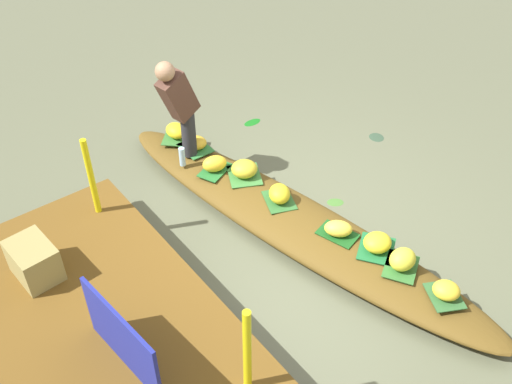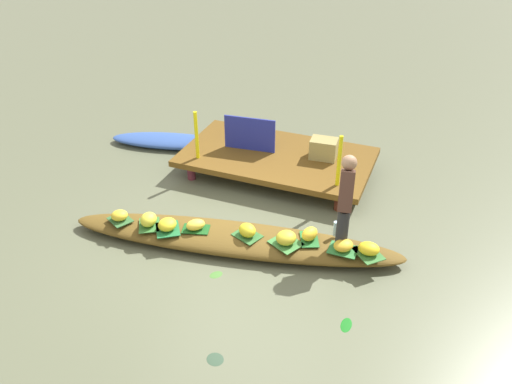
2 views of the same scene
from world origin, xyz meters
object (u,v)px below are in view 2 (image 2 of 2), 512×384
(vendor_boat, at_px, (234,239))
(produce_crate, at_px, (324,149))
(banana_bunch_3, at_px, (310,234))
(banana_bunch_8, at_px, (286,238))
(banana_bunch_0, at_px, (119,215))
(market_banner, at_px, (250,134))
(banana_bunch_6, at_px, (149,220))
(banana_bunch_2, at_px, (167,224))
(banana_bunch_7, at_px, (196,225))
(banana_bunch_4, at_px, (343,245))
(water_bottle, at_px, (336,229))
(moored_boat, at_px, (170,141))
(banana_bunch_1, at_px, (247,230))
(banana_bunch_5, at_px, (369,249))
(vendor_person, at_px, (346,197))

(vendor_boat, xyz_separation_m, produce_crate, (0.62, 2.34, 0.41))
(vendor_boat, relative_size, banana_bunch_3, 17.70)
(banana_bunch_8, bearing_deg, banana_bunch_3, 36.71)
(banana_bunch_0, distance_m, market_banner, 2.70)
(banana_bunch_3, xyz_separation_m, banana_bunch_6, (-2.19, -0.52, 0.01))
(banana_bunch_0, distance_m, produce_crate, 3.50)
(vendor_boat, distance_m, banana_bunch_8, 0.79)
(banana_bunch_3, distance_m, market_banner, 2.57)
(banana_bunch_3, xyz_separation_m, market_banner, (-1.66, 1.94, 0.32))
(banana_bunch_2, xyz_separation_m, banana_bunch_8, (1.63, 0.31, 0.01))
(banana_bunch_7, bearing_deg, banana_bunch_0, -169.97)
(banana_bunch_0, distance_m, banana_bunch_2, 0.75)
(banana_bunch_4, height_order, water_bottle, water_bottle)
(banana_bunch_0, height_order, banana_bunch_7, banana_bunch_0)
(banana_bunch_2, bearing_deg, banana_bunch_0, -176.38)
(market_banner, bearing_deg, banana_bunch_0, -117.26)
(moored_boat, xyz_separation_m, banana_bunch_2, (1.50, -2.70, 0.24))
(banana_bunch_8, bearing_deg, water_bottle, 36.49)
(vendor_boat, distance_m, banana_bunch_1, 0.30)
(banana_bunch_0, distance_m, banana_bunch_8, 2.41)
(banana_bunch_3, relative_size, water_bottle, 1.20)
(market_banner, bearing_deg, moored_boat, 166.23)
(banana_bunch_4, height_order, banana_bunch_8, banana_bunch_8)
(moored_boat, relative_size, banana_bunch_2, 8.53)
(market_banner, bearing_deg, banana_bunch_1, -74.31)
(banana_bunch_2, height_order, banana_bunch_7, banana_bunch_2)
(produce_crate, bearing_deg, banana_bunch_0, -130.02)
(banana_bunch_5, relative_size, vendor_person, 0.23)
(banana_bunch_7, relative_size, banana_bunch_8, 0.95)
(banana_bunch_8, height_order, vendor_person, vendor_person)
(vendor_boat, distance_m, banana_bunch_4, 1.52)
(banana_bunch_4, bearing_deg, vendor_person, 110.60)
(banana_bunch_0, xyz_separation_m, banana_bunch_5, (3.46, 0.54, 0.01))
(banana_bunch_0, relative_size, water_bottle, 1.06)
(banana_bunch_0, bearing_deg, banana_bunch_2, 3.62)
(banana_bunch_3, xyz_separation_m, vendor_person, (0.41, 0.13, 0.60))
(banana_bunch_2, xyz_separation_m, banana_bunch_6, (-0.29, -0.01, 0.01))
(banana_bunch_5, relative_size, banana_bunch_6, 1.08)
(banana_bunch_3, distance_m, produce_crate, 2.17)
(vendor_boat, height_order, water_bottle, water_bottle)
(banana_bunch_5, distance_m, banana_bunch_8, 1.09)
(moored_boat, distance_m, banana_bunch_5, 4.75)
(moored_boat, bearing_deg, vendor_person, -41.86)
(vendor_boat, distance_m, produce_crate, 2.45)
(banana_bunch_4, distance_m, banana_bunch_6, 2.71)
(banana_bunch_6, height_order, vendor_person, vendor_person)
(water_bottle, xyz_separation_m, market_banner, (-1.96, 1.72, 0.31))
(banana_bunch_2, distance_m, market_banner, 2.48)
(banana_bunch_4, bearing_deg, banana_bunch_8, -169.37)
(banana_bunch_0, relative_size, banana_bunch_8, 0.83)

